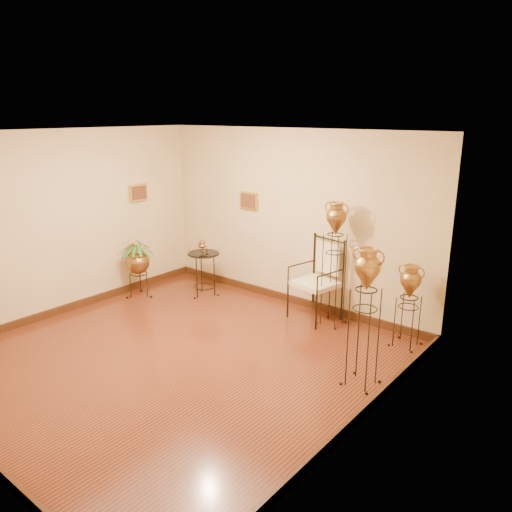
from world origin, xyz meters
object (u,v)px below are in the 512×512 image
Objects in this scene: amphora_tall at (334,263)px; side_table at (204,273)px; armchair at (315,280)px; planter_urn at (138,260)px; amphora_mid at (364,317)px.

amphora_tall reaches higher than side_table.
amphora_tall is at bearing 11.25° from armchair.
planter_urn is (-3.16, -1.05, -0.30)m from amphora_tall.
side_table is (-3.46, 0.95, -0.44)m from amphora_mid.
armchair is at bearing 180.00° from amphora_tall.
side_table is (-2.32, -0.33, -0.55)m from amphora_tall.
armchair is (-0.31, 0.00, -0.33)m from amphora_tall.
amphora_mid reaches higher than side_table.
side_table is at bearing 40.61° from planter_urn.
amphora_mid is 1.94m from armchair.
armchair is at bearing 20.21° from planter_urn.
amphora_mid is 1.35× the size of armchair.
planter_urn is (-4.30, 0.23, -0.19)m from amphora_mid.
armchair is (2.85, 1.05, -0.03)m from planter_urn.
planter_urn is 0.94× the size of armchair.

